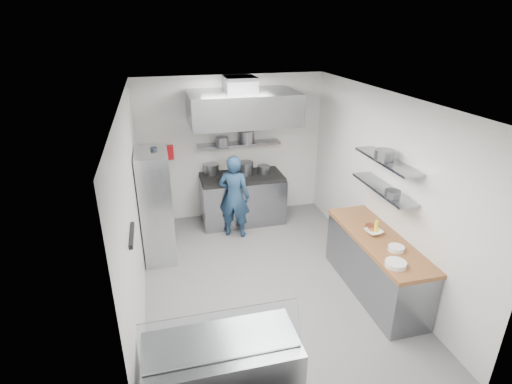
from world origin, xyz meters
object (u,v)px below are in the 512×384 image
object	(u,v)px
display_case	(223,377)
chef	(234,197)
wire_rack	(156,205)
gas_range	(242,200)

from	to	relation	value
display_case	chef	bearing A→B (deg)	76.77
chef	wire_rack	size ratio (longest dim) A/B	0.84
gas_range	chef	bearing A→B (deg)	-115.80
wire_rack	display_case	size ratio (longest dim) A/B	1.23
chef	display_case	bearing A→B (deg)	101.33
gas_range	display_case	size ratio (longest dim) A/B	1.07
gas_range	wire_rack	world-z (taller)	wire_rack
gas_range	wire_rack	bearing A→B (deg)	-151.27
gas_range	wire_rack	xyz separation A→B (m)	(-1.63, -0.89, 0.48)
chef	display_case	size ratio (longest dim) A/B	1.04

